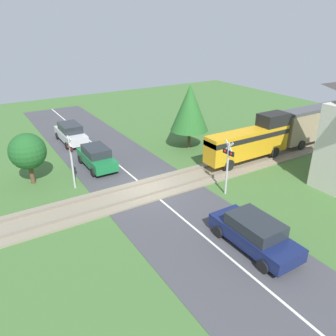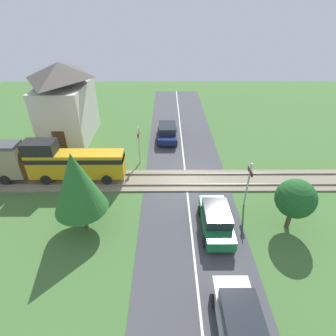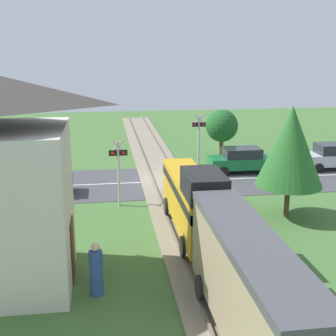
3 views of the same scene
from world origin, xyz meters
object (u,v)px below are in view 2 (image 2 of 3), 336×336
at_px(car_near_crossing, 216,219).
at_px(car_behind_queue, 241,329).
at_px(station_building, 66,103).
at_px(pedestrian_by_station, 44,149).
at_px(train, 19,161).
at_px(car_far_side, 167,132).
at_px(crossing_signal_west_approach, 249,178).
at_px(crossing_signal_east_approach, 139,140).

bearing_deg(car_near_crossing, car_behind_queue, 180.00).
relative_size(station_building, pedestrian_by_station, 4.11).
bearing_deg(pedestrian_by_station, car_near_crossing, -122.96).
distance_m(station_building, pedestrian_by_station, 5.07).
bearing_deg(car_behind_queue, train, 50.72).
xyz_separation_m(car_far_side, pedestrian_by_station, (-3.58, 10.79, 0.02)).
bearing_deg(station_building, crossing_signal_west_approach, -125.80).
distance_m(car_near_crossing, station_building, 18.23).
distance_m(car_behind_queue, pedestrian_by_station, 20.34).
bearing_deg(train, crossing_signal_west_approach, -99.78).
distance_m(train, pedestrian_by_station, 3.97).
height_order(car_far_side, pedestrian_by_station, pedestrian_by_station).
bearing_deg(car_near_crossing, train, 69.87).
height_order(train, station_building, station_building).
bearing_deg(crossing_signal_east_approach, car_far_side, -26.73).
height_order(car_behind_queue, pedestrian_by_station, pedestrian_by_station).
xyz_separation_m(car_far_side, station_building, (0.54, 9.63, 2.74)).
xyz_separation_m(train, crossing_signal_east_approach, (2.77, -8.54, 0.29)).
distance_m(car_far_side, pedestrian_by_station, 11.36).
bearing_deg(train, pedestrian_by_station, -1.24).
relative_size(car_behind_queue, crossing_signal_east_approach, 1.33).
bearing_deg(train, car_near_crossing, -110.13).
distance_m(car_behind_queue, station_building, 23.06).
relative_size(train, car_far_side, 3.38).
relative_size(car_behind_queue, pedestrian_by_station, 2.56).
bearing_deg(pedestrian_by_station, train, 178.76).
xyz_separation_m(car_far_side, crossing_signal_east_approach, (-4.63, 2.33, 1.37)).
xyz_separation_m(train, car_far_side, (7.40, -10.87, -1.08)).
xyz_separation_m(train, car_near_crossing, (-5.04, -13.75, -1.06)).
distance_m(crossing_signal_east_approach, pedestrian_by_station, 8.63).
distance_m(train, station_building, 8.20).
relative_size(train, car_near_crossing, 3.66).
bearing_deg(car_far_side, train, 124.24).
bearing_deg(car_near_crossing, crossing_signal_west_approach, -45.75).
bearing_deg(crossing_signal_east_approach, pedestrian_by_station, 82.92).
distance_m(car_far_side, crossing_signal_west_approach, 11.51).
bearing_deg(car_far_side, crossing_signal_west_approach, -152.87).
xyz_separation_m(car_near_crossing, pedestrian_by_station, (8.86, 13.67, -0.00)).
bearing_deg(pedestrian_by_station, crossing_signal_east_approach, -97.08).
height_order(car_behind_queue, crossing_signal_east_approach, crossing_signal_east_approach).
height_order(car_far_side, car_behind_queue, car_behind_queue).
relative_size(train, car_behind_queue, 3.31).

